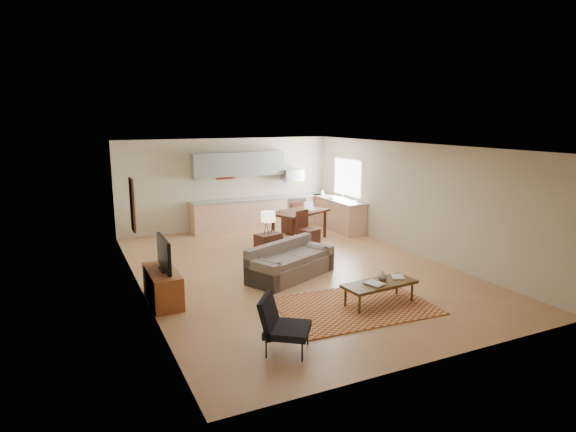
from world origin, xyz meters
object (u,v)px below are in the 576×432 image
armchair (288,325)px  console_table (268,248)px  tv_credenza (163,286)px  sofa (291,261)px  coffee_table (379,293)px  dining_table (300,225)px

armchair → console_table: bearing=16.7°
tv_credenza → sofa: bearing=5.3°
sofa → coffee_table: sofa is taller
sofa → armchair: (-1.46, -2.92, 0.04)m
armchair → tv_credenza: 2.95m
console_table → dining_table: (1.58, 1.54, 0.07)m
coffee_table → armchair: (-2.24, -0.90, 0.20)m
armchair → dining_table: (3.05, 5.69, -0.00)m
armchair → dining_table: armchair is taller
armchair → console_table: 4.39m
tv_credenza → console_table: console_table is taller
sofa → dining_table: (1.58, 2.76, 0.04)m
tv_credenza → console_table: (2.70, 1.47, 0.04)m
sofa → armchair: bearing=-141.2°
sofa → armchair: size_ratio=2.56×
armchair → tv_credenza: armchair is taller
armchair → tv_credenza: size_ratio=0.63×
coffee_table → dining_table: bearing=75.5°
armchair → console_table: size_ratio=1.21×
tv_credenza → coffee_table: bearing=-27.1°
tv_credenza → dining_table: size_ratio=0.81×
console_table → dining_table: bearing=28.9°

